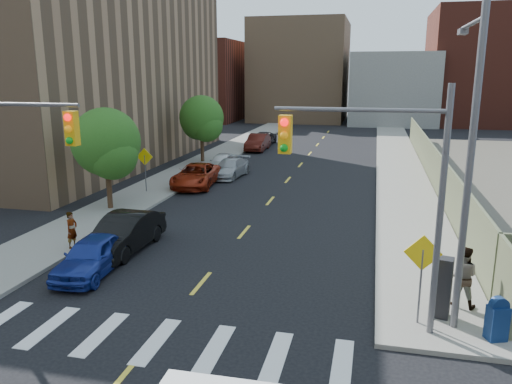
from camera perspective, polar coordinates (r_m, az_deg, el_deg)
The scene contains 26 objects.
sidewalk_nw at distance 51.32m, azimuth -1.96°, elevation 5.41°, with size 3.50×73.00×0.15m, color gray.
sidewalk_ne at distance 49.57m, azimuth 15.66°, elevation 4.64°, with size 3.50×73.00×0.15m, color gray.
fence_north at distance 36.22m, azimuth 19.41°, elevation 3.16°, with size 0.12×44.00×2.50m, color #585E41.
building_nw at distance 46.62m, azimuth -23.74°, elevation 13.28°, with size 22.00×30.00×16.00m, color #8C6B4C.
bg_bldg_west at distance 82.31m, azimuth -6.45°, elevation 12.50°, with size 14.00×18.00×12.00m, color #592319.
bg_bldg_midwest at distance 80.36m, azimuth 5.15°, elevation 13.58°, with size 14.00×16.00×15.00m, color #8C6B4C.
bg_bldg_center at distance 77.57m, azimuth 15.37°, elevation 11.33°, with size 12.00×16.00×10.00m, color gray.
bg_bldg_east at distance 81.17m, azimuth 25.63°, elevation 12.71°, with size 18.00×18.00×16.00m, color #592319.
signal_nw at distance 18.05m, azimuth -27.17°, elevation 3.30°, with size 4.59×0.30×7.00m.
signal_ne at distance 13.78m, azimuth 14.36°, elevation 1.65°, with size 4.59×0.30×7.00m.
streetlight_ne at distance 14.76m, azimuth 23.12°, elevation 4.48°, with size 0.25×3.70×9.00m.
warn_sign_ne at distance 15.03m, azimuth 18.45°, elevation -7.72°, with size 1.06×0.06×2.83m.
warn_sign_midwest at distance 31.08m, azimuth -12.59°, elevation 3.40°, with size 1.06×0.06×2.83m.
tree_west_near at distance 27.50m, azimuth -16.70°, elevation 5.01°, with size 3.66×3.64×5.52m.
tree_west_far at distance 41.08m, azimuth -6.22°, elevation 8.11°, with size 3.66×3.64×5.52m.
parked_car_blue at distance 19.46m, azimuth -18.24°, elevation -6.93°, with size 1.64×4.07×1.39m, color navy.
parked_car_black at distance 21.45m, azimuth -14.83°, elevation -4.57°, with size 1.64×4.70×1.55m, color black.
parked_car_red at distance 32.80m, azimuth -6.86°, elevation 1.89°, with size 2.41×5.24×1.46m, color maroon.
parked_car_silver at distance 35.58m, azimuth -3.01°, elevation 2.75°, with size 1.83×4.50×1.31m, color #93959A.
parked_car_white at distance 37.90m, azimuth -3.90°, elevation 3.44°, with size 1.60×3.97×1.35m, color silver.
parked_car_maroon at distance 47.96m, azimuth 0.20°, elevation 5.71°, with size 1.66×4.75×1.57m, color #43130D.
parked_car_grey at distance 51.98m, azimuth 0.83°, elevation 6.15°, with size 2.11×4.58×1.27m, color black.
mailbox at distance 15.39m, azimuth 25.87°, elevation -12.93°, with size 0.62×0.54×1.25m.
payphone at distance 15.97m, azimuth 20.42°, elevation -10.18°, with size 0.55×0.45×1.85m, color black.
pedestrian_west at distance 22.06m, azimuth -20.30°, elevation -4.08°, with size 0.56×0.37×1.54m, color gray.
pedestrian_east at distance 16.85m, azimuth 22.49°, elevation -8.92°, with size 0.95×0.74×1.95m, color gray.
Camera 1 is at (5.68, -7.51, 7.25)m, focal length 35.00 mm.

